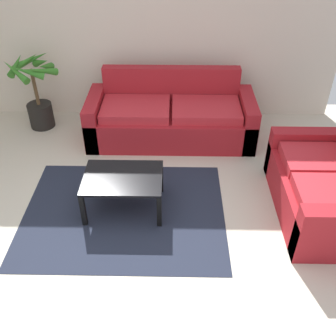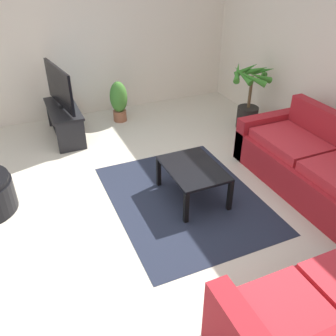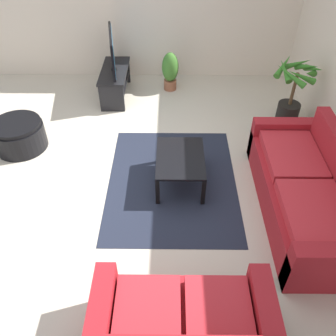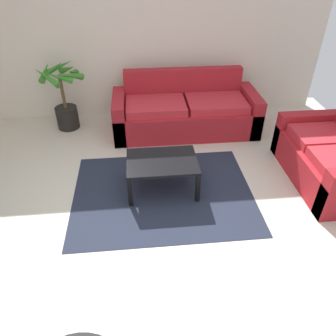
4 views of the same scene
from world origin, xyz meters
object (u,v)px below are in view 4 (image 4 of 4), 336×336
Objects in this scene: couch_loveseat at (332,160)px; potted_palm at (64,99)px; coffee_table at (162,164)px; couch_main at (185,113)px.

potted_palm reaches higher than couch_loveseat.
couch_loveseat is 2.17m from coffee_table.
couch_main is at bearing 71.57° from coffee_table.
couch_loveseat is 1.42× the size of potted_palm.
couch_main is 1.57m from coffee_table.
potted_palm is at bearing 172.20° from couch_main.
couch_main is 1.48× the size of couch_loveseat.
couch_main is at bearing -7.80° from potted_palm.
potted_palm is (-1.41, 1.74, 0.14)m from coffee_table.
couch_main is 2.11× the size of potted_palm.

